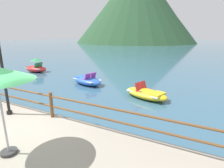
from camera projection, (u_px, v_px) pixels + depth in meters
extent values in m
plane|color=#38607A|center=(182.00, 50.00, 39.69)|extent=(200.00, 200.00, 0.00)
cylinder|color=brown|center=(51.00, 105.00, 6.52)|extent=(0.12, 0.12, 0.95)
cylinder|color=brown|center=(51.00, 96.00, 6.43)|extent=(23.80, 0.07, 0.07)
cylinder|color=brown|center=(51.00, 106.00, 6.53)|extent=(23.80, 0.07, 0.07)
cylinder|color=black|center=(1.00, 61.00, 6.36)|extent=(0.10, 0.10, 4.03)
cylinder|color=black|center=(10.00, 112.00, 6.88)|extent=(0.20, 0.20, 0.12)
cylinder|color=#B2B2B7|center=(3.00, 117.00, 4.34)|extent=(0.05, 0.05, 2.00)
cylinder|color=#333333|center=(9.00, 152.00, 4.59)|extent=(0.40, 0.40, 0.08)
ellipsoid|color=red|center=(36.00, 69.00, 16.55)|extent=(2.22, 1.22, 0.55)
cube|color=silver|center=(36.00, 68.00, 16.53)|extent=(1.73, 1.00, 0.06)
cube|color=#339956|center=(39.00, 67.00, 16.64)|extent=(0.41, 0.41, 0.08)
cube|color=#339956|center=(40.00, 65.00, 16.51)|extent=(0.22, 0.41, 0.43)
cube|color=#339956|center=(35.00, 68.00, 16.24)|extent=(0.41, 0.41, 0.08)
cube|color=#339956|center=(36.00, 65.00, 16.11)|extent=(0.22, 0.41, 0.43)
cube|color=red|center=(31.00, 67.00, 16.76)|extent=(0.51, 0.82, 0.12)
cone|color=#339956|center=(36.00, 60.00, 16.28)|extent=(1.12, 1.12, 0.22)
ellipsoid|color=yellow|center=(146.00, 94.00, 9.74)|extent=(2.75, 1.88, 0.48)
cube|color=silver|center=(146.00, 92.00, 9.72)|extent=(2.16, 1.51, 0.06)
cube|color=red|center=(141.00, 91.00, 9.67)|extent=(0.50, 0.50, 0.08)
cube|color=red|center=(138.00, 87.00, 9.74)|extent=(0.32, 0.44, 0.43)
cube|color=red|center=(146.00, 89.00, 9.99)|extent=(0.50, 0.50, 0.08)
cube|color=red|center=(143.00, 85.00, 10.05)|extent=(0.32, 0.44, 0.43)
cube|color=yellow|center=(157.00, 94.00, 9.23)|extent=(0.78, 0.94, 0.12)
ellipsoid|color=blue|center=(87.00, 81.00, 12.41)|extent=(2.76, 1.89, 0.53)
cube|color=silver|center=(87.00, 79.00, 12.39)|extent=(2.17, 1.52, 0.06)
cube|color=purple|center=(92.00, 78.00, 12.41)|extent=(0.50, 0.50, 0.08)
cube|color=purple|center=(93.00, 75.00, 12.23)|extent=(0.32, 0.44, 0.43)
cube|color=purple|center=(86.00, 79.00, 12.08)|extent=(0.50, 0.50, 0.08)
cube|color=purple|center=(88.00, 77.00, 11.90)|extent=(0.32, 0.44, 0.43)
cube|color=blue|center=(81.00, 77.00, 12.84)|extent=(0.78, 0.96, 0.12)
cone|color=#284C2D|center=(136.00, 5.00, 73.14)|extent=(48.69, 48.69, 29.68)
cone|color=#284C2D|center=(163.00, 21.00, 75.54)|extent=(26.78, 26.78, 17.81)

